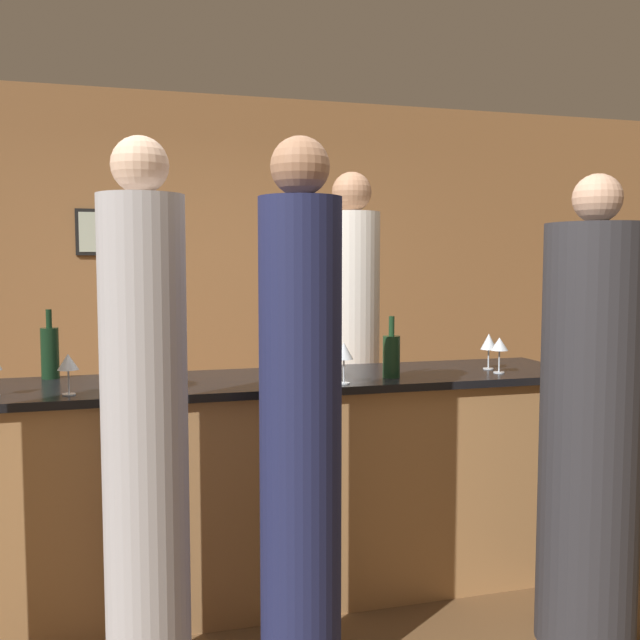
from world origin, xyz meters
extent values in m
plane|color=brown|center=(0.00, 0.00, 0.00)|extent=(14.00, 14.00, 0.00)
cube|color=olive|center=(0.00, 2.41, 1.40)|extent=(8.00, 0.06, 2.80)
cube|color=black|center=(-0.74, 2.37, 1.75)|extent=(0.44, 0.02, 0.34)
cube|color=#B7C6B2|center=(-0.74, 2.36, 1.75)|extent=(0.39, 0.00, 0.29)
cube|color=#B27F4C|center=(0.00, 0.00, 0.49)|extent=(2.89, 0.58, 0.97)
cube|color=black|center=(0.00, 0.00, 0.99)|extent=(2.95, 0.64, 0.03)
cylinder|color=silver|center=(0.64, 0.80, 0.91)|extent=(0.33, 0.33, 1.82)
sphere|color=#A37556|center=(0.64, 0.80, 1.93)|extent=(0.23, 0.23, 0.23)
cylinder|color=#1E234C|center=(-0.04, -0.69, 0.88)|extent=(0.30, 0.30, 1.76)
sphere|color=#A37556|center=(-0.04, -0.69, 1.86)|extent=(0.21, 0.21, 0.21)
cylinder|color=#2D2D33|center=(1.14, -0.74, 0.84)|extent=(0.39, 0.39, 1.68)
sphere|color=tan|center=(1.14, -0.74, 1.77)|extent=(0.19, 0.19, 0.19)
cylinder|color=#B2B2B7|center=(-0.58, -0.63, 0.88)|extent=(0.30, 0.30, 1.76)
sphere|color=beige|center=(-0.58, -0.63, 1.85)|extent=(0.20, 0.20, 0.20)
cylinder|color=black|center=(-0.96, 0.26, 1.12)|extent=(0.08, 0.08, 0.23)
cylinder|color=black|center=(-0.96, 0.26, 1.28)|extent=(0.03, 0.03, 0.08)
cylinder|color=#19381E|center=(0.53, -0.13, 1.10)|extent=(0.08, 0.08, 0.19)
cylinder|color=#19381E|center=(0.53, -0.13, 1.24)|extent=(0.03, 0.03, 0.09)
cylinder|color=silver|center=(1.07, -0.15, 1.01)|extent=(0.05, 0.05, 0.00)
cylinder|color=silver|center=(1.07, -0.15, 1.06)|extent=(0.01, 0.01, 0.10)
cone|color=silver|center=(1.07, -0.15, 1.14)|extent=(0.08, 0.08, 0.06)
cylinder|color=silver|center=(0.17, -0.13, 1.01)|extent=(0.05, 0.05, 0.00)
cylinder|color=silver|center=(0.17, -0.13, 1.05)|extent=(0.01, 0.01, 0.08)
cone|color=silver|center=(0.17, -0.13, 1.13)|extent=(0.06, 0.06, 0.08)
cylinder|color=silver|center=(0.08, 0.02, 1.01)|extent=(0.05, 0.05, 0.00)
cylinder|color=silver|center=(0.08, 0.02, 1.06)|extent=(0.01, 0.01, 0.09)
cone|color=silver|center=(0.08, 0.02, 1.14)|extent=(0.07, 0.07, 0.07)
cylinder|color=silver|center=(-0.52, 0.01, 1.01)|extent=(0.05, 0.05, 0.00)
cylinder|color=silver|center=(-0.52, 0.01, 1.05)|extent=(0.01, 0.01, 0.09)
cone|color=silver|center=(-0.52, 0.01, 1.13)|extent=(0.08, 0.08, 0.07)
cylinder|color=silver|center=(1.08, -0.02, 1.01)|extent=(0.05, 0.05, 0.00)
cylinder|color=silver|center=(1.08, -0.02, 1.06)|extent=(0.01, 0.01, 0.09)
cone|color=silver|center=(1.08, -0.02, 1.14)|extent=(0.08, 0.08, 0.08)
cylinder|color=silver|center=(-0.85, -0.19, 1.01)|extent=(0.05, 0.05, 0.00)
cylinder|color=silver|center=(-0.85, -0.19, 1.06)|extent=(0.01, 0.01, 0.10)
cone|color=silver|center=(-0.85, -0.19, 1.14)|extent=(0.08, 0.08, 0.06)
cylinder|color=silver|center=(0.27, -0.24, 1.01)|extent=(0.05, 0.05, 0.00)
cylinder|color=silver|center=(0.27, -0.24, 1.06)|extent=(0.01, 0.01, 0.10)
cone|color=silver|center=(0.27, -0.24, 1.15)|extent=(0.08, 0.08, 0.07)
camera|label=1|loc=(-0.65, -3.13, 1.53)|focal=40.00mm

